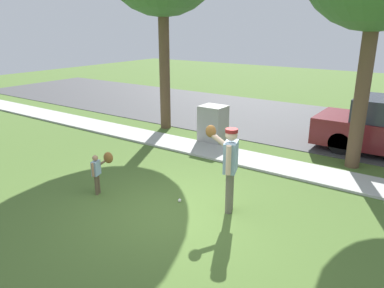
# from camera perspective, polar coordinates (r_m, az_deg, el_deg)

# --- Properties ---
(ground_plane) EXTENTS (48.00, 48.00, 0.00)m
(ground_plane) POSITION_cam_1_polar(r_m,az_deg,el_deg) (10.48, 8.93, -2.74)
(ground_plane) COLOR #4C6B2D
(sidewalk_strip) EXTENTS (36.00, 1.20, 0.06)m
(sidewalk_strip) POSITION_cam_1_polar(r_m,az_deg,el_deg) (10.55, 9.18, -2.42)
(sidewalk_strip) COLOR #B2B2AD
(sidewalk_strip) RESTS_ON ground
(road_surface) EXTENTS (36.00, 6.80, 0.02)m
(road_surface) POSITION_cam_1_polar(r_m,az_deg,el_deg) (15.04, 17.59, 3.04)
(road_surface) COLOR #424244
(road_surface) RESTS_ON ground
(person_adult) EXTENTS (0.84, 0.59, 1.75)m
(person_adult) POSITION_cam_1_polar(r_m,az_deg,el_deg) (7.36, 5.69, -2.56)
(person_adult) COLOR #6B6656
(person_adult) RESTS_ON ground
(person_child) EXTENTS (0.41, 0.47, 0.98)m
(person_child) POSITION_cam_1_polar(r_m,az_deg,el_deg) (8.48, -13.99, -3.48)
(person_child) COLOR brown
(person_child) RESTS_ON ground
(baseball) EXTENTS (0.07, 0.07, 0.07)m
(baseball) POSITION_cam_1_polar(r_m,az_deg,el_deg) (8.09, -1.91, -8.69)
(baseball) COLOR white
(baseball) RESTS_ON ground
(utility_cabinet) EXTENTS (0.79, 0.69, 1.20)m
(utility_cabinet) POSITION_cam_1_polar(r_m,az_deg,el_deg) (11.95, 3.26, 3.07)
(utility_cabinet) COLOR gray
(utility_cabinet) RESTS_ON ground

